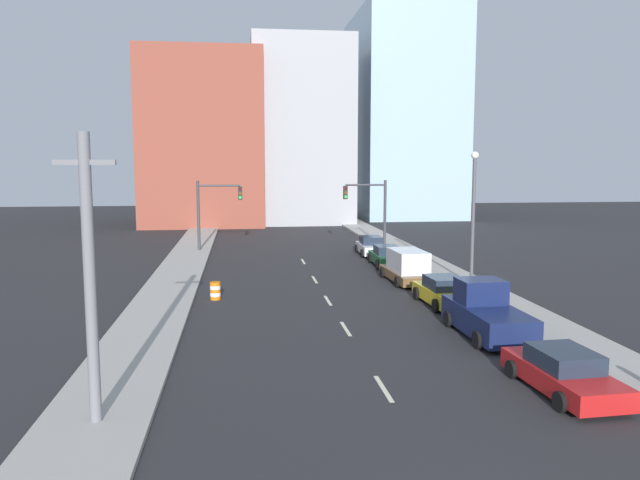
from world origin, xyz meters
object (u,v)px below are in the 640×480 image
object	(u,v)px
utility_pole_left_near	(90,279)
traffic_barrel	(215,291)
traffic_signal_right	(373,205)
sedan_white	(371,246)
sedan_yellow	(443,292)
sedan_red	(563,372)
traffic_signal_left	(211,206)
pickup_truck_navy	(486,314)
sedan_green	(387,257)
street_lamp	(473,209)
box_truck_brown	(407,267)

from	to	relation	value
utility_pole_left_near	traffic_barrel	distance (m)	16.66
traffic_signal_right	sedan_white	xyz separation A→B (m)	(-0.82, -3.28, -3.08)
traffic_barrel	sedan_yellow	bearing A→B (deg)	-13.66
sedan_red	sedan_white	xyz separation A→B (m)	(0.09, 30.24, 0.04)
traffic_signal_left	pickup_truck_navy	world-z (taller)	traffic_signal_left
utility_pole_left_near	traffic_barrel	xyz separation A→B (m)	(2.62, 16.04, -3.68)
traffic_signal_right	pickup_truck_navy	bearing A→B (deg)	-91.69
utility_pole_left_near	sedan_green	bearing A→B (deg)	60.95
traffic_barrel	sedan_yellow	size ratio (longest dim) A/B	0.20
traffic_barrel	traffic_signal_left	bearing A→B (deg)	93.10
street_lamp	utility_pole_left_near	bearing A→B (deg)	-134.70
traffic_signal_left	utility_pole_left_near	distance (m)	34.46
traffic_barrel	sedan_yellow	xyz separation A→B (m)	(11.68, -2.84, 0.21)
sedan_red	pickup_truck_navy	size ratio (longest dim) A/B	0.90
sedan_green	sedan_white	world-z (taller)	sedan_white
pickup_truck_navy	sedan_yellow	world-z (taller)	pickup_truck_navy
traffic_signal_left	pickup_truck_navy	bearing A→B (deg)	-64.74
box_truck_brown	sedan_yellow	bearing A→B (deg)	-90.77
traffic_signal_left	street_lamp	xyz separation A→B (m)	(15.88, -16.73, 0.87)
sedan_red	box_truck_brown	bearing A→B (deg)	87.06
sedan_white	traffic_signal_left	bearing A→B (deg)	166.74
utility_pole_left_near	pickup_truck_navy	bearing A→B (deg)	27.81
utility_pole_left_near	box_truck_brown	xyz separation A→B (m)	(14.10, 19.52, -3.21)
traffic_signal_right	traffic_barrel	bearing A→B (deg)	-124.16
sedan_yellow	street_lamp	bearing A→B (deg)	51.95
sedan_red	pickup_truck_navy	world-z (taller)	pickup_truck_navy
pickup_truck_navy	box_truck_brown	xyz separation A→B (m)	(-0.20, 11.97, 0.02)
traffic_barrel	street_lamp	distance (m)	15.54
sedan_green	sedan_white	size ratio (longest dim) A/B	1.02
traffic_signal_right	sedan_yellow	bearing A→B (deg)	-92.15
traffic_signal_left	sedan_green	size ratio (longest dim) A/B	1.29
traffic_signal_left	sedan_yellow	size ratio (longest dim) A/B	1.20
sedan_red	sedan_green	world-z (taller)	sedan_green
utility_pole_left_near	box_truck_brown	bearing A→B (deg)	54.15
sedan_red	sedan_yellow	distance (m)	12.30
street_lamp	box_truck_brown	size ratio (longest dim) A/B	1.47
traffic_signal_right	sedan_white	size ratio (longest dim) A/B	1.31
traffic_barrel	box_truck_brown	world-z (taller)	box_truck_brown
sedan_red	sedan_white	world-z (taller)	sedan_white
traffic_signal_right	sedan_white	bearing A→B (deg)	-103.97
traffic_signal_left	pickup_truck_navy	xyz separation A→B (m)	(12.68, -26.88, -2.83)
utility_pole_left_near	box_truck_brown	size ratio (longest dim) A/B	1.50
traffic_signal_right	utility_pole_left_near	bearing A→B (deg)	-113.68
traffic_barrel	street_lamp	world-z (taller)	street_lamp
traffic_barrel	sedan_green	xyz separation A→B (m)	(11.65, 9.66, 0.19)
pickup_truck_navy	sedan_green	world-z (taller)	pickup_truck_navy
street_lamp	sedan_yellow	xyz separation A→B (m)	(-3.21, -4.50, -3.94)
street_lamp	sedan_red	world-z (taller)	street_lamp
sedan_red	sedan_yellow	xyz separation A→B (m)	(0.11, 12.30, 0.04)
pickup_truck_navy	sedan_green	distance (m)	18.15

